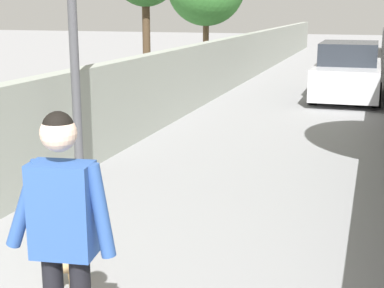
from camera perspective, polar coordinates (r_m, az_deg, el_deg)
ground_plane at (r=15.33m, az=10.14°, el=3.90°), size 80.00×80.00×0.00m
wall_left at (r=13.80m, az=-0.73°, el=6.35°), size 48.00×0.30×1.56m
person_skateboarder at (r=3.64m, az=-12.55°, el=-8.35°), size 0.27×0.72×1.80m
dog at (r=5.44m, az=-11.84°, el=-10.81°), size 1.69×0.91×1.06m
car_near at (r=16.56m, az=15.14°, el=6.84°), size 4.27×1.80×1.54m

